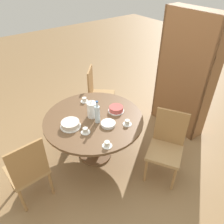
% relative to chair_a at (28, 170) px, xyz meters
% --- Properties ---
extents(ground_plane, '(14.00, 14.00, 0.00)m').
position_rel_chair_a_xyz_m(ground_plane, '(-0.13, 0.99, -0.50)').
color(ground_plane, '#937047').
extents(dining_table, '(1.34, 1.34, 0.70)m').
position_rel_chair_a_xyz_m(dining_table, '(-0.13, 0.99, 0.07)').
color(dining_table, brown).
rests_on(dining_table, ground_plane).
extents(chair_a, '(0.45, 0.45, 0.95)m').
position_rel_chair_a_xyz_m(chair_a, '(0.00, 0.00, 0.00)').
color(chair_a, '#A87A47').
rests_on(chair_a, ground_plane).
extents(chair_b, '(0.58, 0.58, 0.95)m').
position_rel_chair_a_xyz_m(chair_b, '(0.68, 1.56, 0.00)').
color(chair_b, '#A87A47').
rests_on(chair_b, ground_plane).
extents(chair_c, '(0.59, 0.59, 0.95)m').
position_rel_chair_a_xyz_m(chair_c, '(-0.93, 1.59, 0.00)').
color(chair_c, '#A87A47').
rests_on(chair_c, ground_plane).
extents(bookshelf, '(0.92, 0.28, 1.92)m').
position_rel_chair_a_xyz_m(bookshelf, '(0.10, 2.52, 0.44)').
color(bookshelf, brown).
rests_on(bookshelf, ground_plane).
extents(coffee_pot, '(0.13, 0.13, 0.26)m').
position_rel_chair_a_xyz_m(coffee_pot, '(-0.18, 1.00, 0.32)').
color(coffee_pot, white).
rests_on(coffee_pot, dining_table).
extents(water_bottle, '(0.07, 0.07, 0.32)m').
position_rel_chair_a_xyz_m(water_bottle, '(-0.03, 0.99, 0.34)').
color(water_bottle, silver).
rests_on(water_bottle, dining_table).
extents(cake_main, '(0.26, 0.26, 0.08)m').
position_rel_chair_a_xyz_m(cake_main, '(-0.15, 0.66, 0.24)').
color(cake_main, white).
rests_on(cake_main, dining_table).
extents(cake_second, '(0.22, 0.22, 0.08)m').
position_rel_chair_a_xyz_m(cake_second, '(-0.07, 1.33, 0.24)').
color(cake_second, white).
rests_on(cake_second, dining_table).
extents(cup_a, '(0.12, 0.12, 0.07)m').
position_rel_chair_a_xyz_m(cup_a, '(0.41, 0.82, 0.23)').
color(cup_a, white).
rests_on(cup_a, dining_table).
extents(cup_b, '(0.12, 0.12, 0.07)m').
position_rel_chair_a_xyz_m(cup_b, '(0.24, 1.26, 0.23)').
color(cup_b, white).
rests_on(cup_b, dining_table).
extents(cup_c, '(0.12, 0.12, 0.07)m').
position_rel_chair_a_xyz_m(cup_c, '(-0.55, 1.10, 0.23)').
color(cup_c, white).
rests_on(cup_c, dining_table).
extents(cup_d, '(0.12, 0.12, 0.07)m').
position_rel_chair_a_xyz_m(cup_d, '(0.05, 0.75, 0.23)').
color(cup_d, white).
rests_on(cup_d, dining_table).
extents(plate_stack, '(0.19, 0.19, 0.04)m').
position_rel_chair_a_xyz_m(plate_stack, '(0.11, 1.06, 0.22)').
color(plate_stack, white).
rests_on(plate_stack, dining_table).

